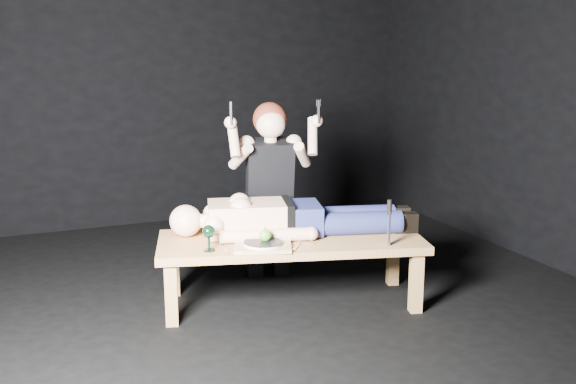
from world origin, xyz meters
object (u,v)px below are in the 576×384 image
object	(u,v)px
lying_man	(296,213)
serving_tray	(263,246)
goblet	(209,238)
carving_knife	(389,223)
table	(291,271)
kneeling_woman	(268,188)

from	to	relation	value
lying_man	serving_tray	bearing A→B (deg)	-129.50
lying_man	serving_tray	size ratio (longest dim) A/B	5.01
goblet	lying_man	bearing A→B (deg)	14.10
carving_knife	goblet	bearing A→B (deg)	178.06
table	carving_knife	world-z (taller)	carving_knife
lying_man	goblet	size ratio (longest dim) A/B	10.77
goblet	carving_knife	distance (m)	1.13
serving_tray	carving_knife	bearing A→B (deg)	-18.51
table	lying_man	xyz separation A→B (m)	(0.08, 0.10, 0.36)
carving_knife	kneeling_woman	bearing A→B (deg)	130.23
table	lying_man	distance (m)	0.38
lying_man	kneeling_woman	distance (m)	0.46
lying_man	kneeling_woman	xyz separation A→B (m)	(-0.03, 0.45, 0.08)
serving_tray	goblet	xyz separation A→B (m)	(-0.32, 0.07, 0.07)
serving_tray	goblet	distance (m)	0.34
kneeling_woman	carving_knife	xyz separation A→B (m)	(0.45, -0.94, -0.07)
goblet	carving_knife	bearing A→B (deg)	-16.77
table	goblet	bearing A→B (deg)	-159.11
lying_man	carving_knife	bearing A→B (deg)	-34.38
serving_tray	table	bearing A→B (deg)	28.35
serving_tray	lying_man	bearing A→B (deg)	35.67
serving_tray	goblet	size ratio (longest dim) A/B	2.15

